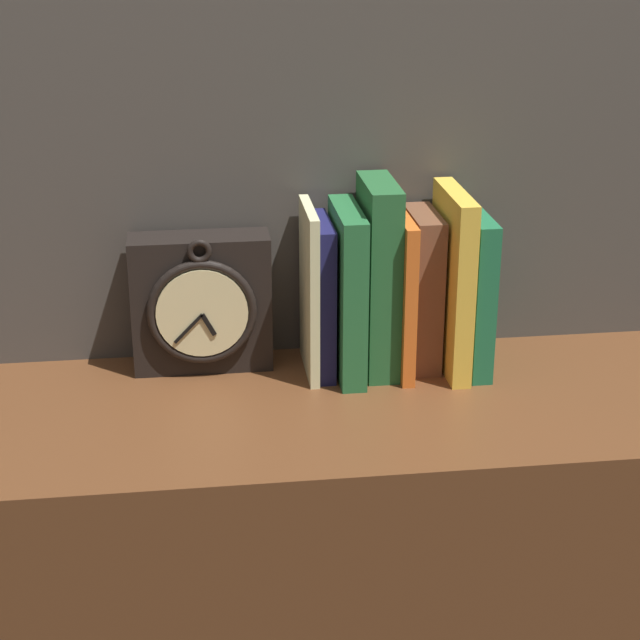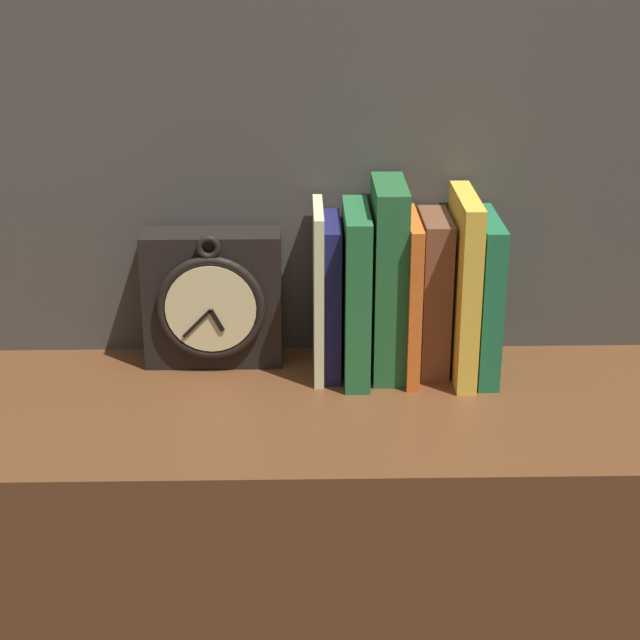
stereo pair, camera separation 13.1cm
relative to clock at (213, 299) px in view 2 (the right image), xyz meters
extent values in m
cube|color=black|center=(0.00, 0.01, 0.00)|extent=(0.19, 0.06, 0.19)
torus|color=black|center=(0.00, -0.03, 0.00)|extent=(0.14, 0.01, 0.14)
cylinder|color=beige|center=(0.00, -0.04, 0.00)|extent=(0.12, 0.01, 0.12)
cube|color=black|center=(0.01, -0.04, -0.01)|extent=(0.02, 0.00, 0.03)
cube|color=black|center=(-0.02, -0.04, -0.02)|extent=(0.04, 0.00, 0.04)
torus|color=black|center=(0.00, -0.03, 0.08)|extent=(0.03, 0.01, 0.03)
cube|color=beige|center=(0.14, -0.03, 0.02)|extent=(0.01, 0.13, 0.23)
cube|color=#1B1B4E|center=(0.16, -0.02, 0.01)|extent=(0.02, 0.12, 0.21)
cube|color=#266B39|center=(0.19, -0.04, 0.02)|extent=(0.03, 0.15, 0.23)
cube|color=#266233|center=(0.23, -0.03, 0.04)|extent=(0.04, 0.13, 0.26)
cube|color=orange|center=(0.26, -0.03, 0.01)|extent=(0.02, 0.14, 0.22)
cube|color=brown|center=(0.30, -0.02, 0.01)|extent=(0.04, 0.11, 0.21)
cube|color=yellow|center=(0.33, -0.04, 0.03)|extent=(0.03, 0.15, 0.25)
cube|color=#1E6B43|center=(0.36, -0.03, 0.01)|extent=(0.03, 0.14, 0.21)
camera|label=1|loc=(-0.01, -1.34, 0.51)|focal=60.00mm
camera|label=2|loc=(0.12, -1.35, 0.51)|focal=60.00mm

